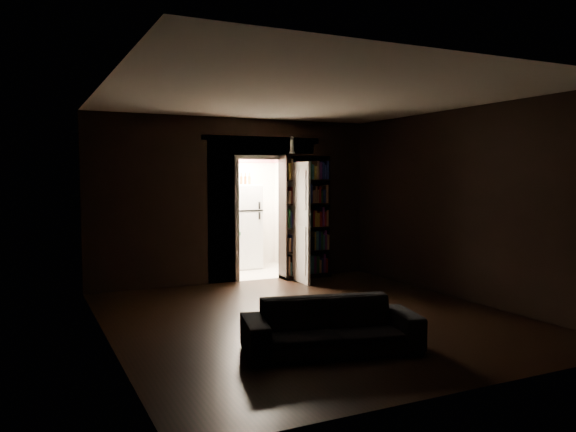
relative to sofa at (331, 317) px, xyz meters
name	(u,v)px	position (x,y,z in m)	size (l,w,h in m)	color
ground	(311,317)	(0.46, 1.30, -0.35)	(5.50, 5.50, 0.00)	black
room_walls	(276,185)	(0.45, 2.37, 1.33)	(5.02, 5.61, 2.84)	black
kitchen_alcove	(240,207)	(0.96, 5.17, 0.86)	(2.20, 1.80, 2.60)	beige
sofa	(331,317)	(0.00, 0.00, 0.00)	(1.81, 0.78, 0.70)	black
bookshelf	(305,216)	(1.71, 3.89, 0.75)	(0.90, 0.32, 2.20)	black
refrigerator	(239,226)	(1.02, 5.39, 0.48)	(0.74, 0.68, 1.65)	white
door	(298,222)	(1.42, 3.60, 0.68)	(0.85, 0.05, 2.05)	silver
figurine	(292,145)	(1.46, 3.91, 2.00)	(0.10, 0.10, 0.31)	white
bottles	(237,179)	(0.99, 5.40, 1.42)	(0.57, 0.07, 0.23)	black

